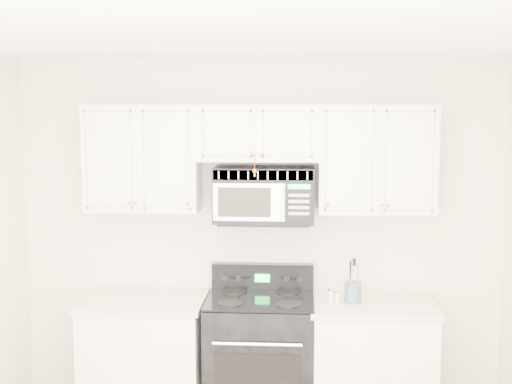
{
  "coord_description": "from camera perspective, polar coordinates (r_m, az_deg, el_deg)",
  "views": [
    {
      "loc": [
        0.31,
        -3.38,
        2.27
      ],
      "look_at": [
        0.0,
        1.3,
        1.69
      ],
      "focal_mm": 50.0,
      "sensor_mm": 36.0,
      "label": 1
    }
  ],
  "objects": [
    {
      "name": "room",
      "position": [
        3.53,
        -1.41,
        -8.92
      ],
      "size": [
        3.51,
        3.51,
        2.61
      ],
      "color": "#97764A",
      "rests_on": "ground"
    },
    {
      "name": "utensil_crock",
      "position": [
        4.98,
        7.76,
        -7.89
      ],
      "size": [
        0.11,
        0.11,
        0.31
      ],
      "color": "slate",
      "rests_on": "base_cabinet_right"
    },
    {
      "name": "shaker_pepper",
      "position": [
        4.93,
        6.52,
        -8.37
      ],
      "size": [
        0.04,
        0.04,
        0.09
      ],
      "color": "silver",
      "rests_on": "base_cabinet_right"
    },
    {
      "name": "base_cabinet_left",
      "position": [
        5.28,
        -8.84,
        -13.52
      ],
      "size": [
        0.86,
        0.65,
        0.92
      ],
      "color": "white",
      "rests_on": "ground"
    },
    {
      "name": "upper_cabinets",
      "position": [
        4.99,
        0.22,
        3.13
      ],
      "size": [
        2.44,
        0.37,
        0.75
      ],
      "color": "white",
      "rests_on": "ground"
    },
    {
      "name": "base_cabinet_right",
      "position": [
        5.19,
        9.23,
        -13.92
      ],
      "size": [
        0.86,
        0.65,
        0.92
      ],
      "color": "white",
      "rests_on": "ground"
    },
    {
      "name": "range",
      "position": [
        5.15,
        0.35,
        -13.29
      ],
      "size": [
        0.74,
        0.68,
        1.12
      ],
      "color": "black",
      "rests_on": "ground"
    },
    {
      "name": "shaker_salt",
      "position": [
        4.93,
        6.01,
        -8.27
      ],
      "size": [
        0.05,
        0.05,
        0.11
      ],
      "color": "silver",
      "rests_on": "base_cabinet_right"
    },
    {
      "name": "microwave",
      "position": [
        5.0,
        0.66,
        -0.2
      ],
      "size": [
        0.7,
        0.4,
        0.39
      ],
      "color": "black",
      "rests_on": "ground"
    }
  ]
}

